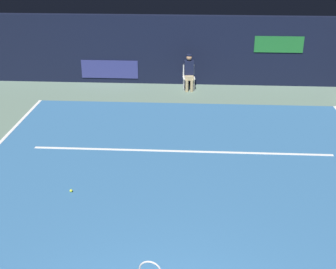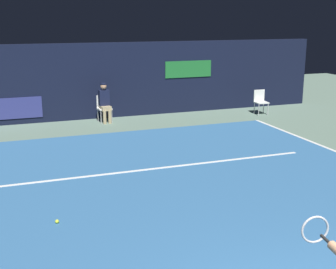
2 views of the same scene
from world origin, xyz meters
TOP-DOWN VIEW (x-y plane):
  - ground_plane at (0.00, 4.77)m, footprint 32.64×32.64m
  - court_surface at (0.00, 4.77)m, footprint 10.20×11.53m
  - line_service at (0.00, 6.79)m, footprint 7.96×0.10m
  - back_wall at (-0.00, 12.89)m, footprint 17.00×0.33m
  - line_judge_on_chair at (0.10, 12.07)m, footprint 0.48×0.56m
  - tennis_ball at (-2.40, 4.57)m, footprint 0.07×0.07m

SIDE VIEW (x-z plane):
  - ground_plane at x=0.00m, z-range 0.00..0.00m
  - court_surface at x=0.00m, z-range 0.00..0.01m
  - line_service at x=0.00m, z-range 0.01..0.02m
  - tennis_ball at x=-2.40m, z-range 0.01..0.08m
  - line_judge_on_chair at x=0.10m, z-range 0.03..1.35m
  - back_wall at x=0.00m, z-range 0.00..2.60m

